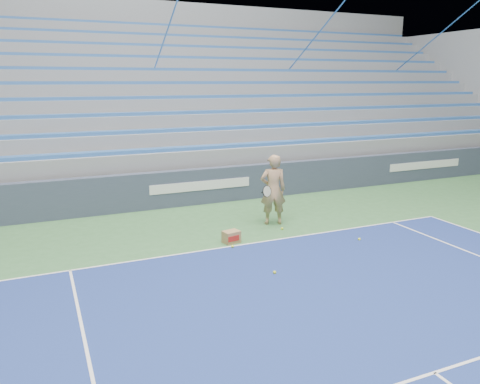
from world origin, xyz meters
name	(u,v)px	position (x,y,z in m)	size (l,w,h in m)	color
sponsor_barrier	(200,186)	(0.00, 15.88, 0.55)	(30.00, 0.32, 1.10)	#373F54
bleachers	(154,115)	(0.00, 21.60, 2.36)	(31.00, 9.15, 7.30)	gray
tennis_player	(273,190)	(1.09, 13.09, 0.94)	(1.00, 0.93, 1.87)	tan
ball_box	(231,237)	(-0.49, 12.16, 0.14)	(0.43, 0.36, 0.28)	#9A784A
tennis_ball_0	(282,229)	(1.08, 12.53, 0.03)	(0.07, 0.07, 0.07)	yellow
tennis_ball_1	(275,272)	(-0.41, 10.11, 0.03)	(0.07, 0.07, 0.07)	yellow
tennis_ball_2	(233,247)	(-0.60, 11.81, 0.03)	(0.07, 0.07, 0.07)	yellow
tennis_ball_3	(359,239)	(2.37, 11.06, 0.03)	(0.07, 0.07, 0.07)	yellow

